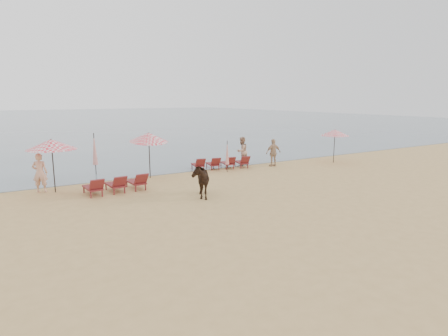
# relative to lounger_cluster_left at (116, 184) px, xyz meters

# --- Properties ---
(ground) EXTENTS (120.00, 120.00, 0.00)m
(ground) POSITION_rel_lounger_cluster_left_xyz_m (4.85, -7.17, -0.43)
(ground) COLOR tan
(ground) RESTS_ON ground
(sea) EXTENTS (160.00, 140.00, 0.06)m
(sea) POSITION_rel_lounger_cluster_left_xyz_m (4.85, 72.83, -0.43)
(sea) COLOR #51606B
(sea) RESTS_ON ground
(lounger_cluster_left) EXTENTS (2.90, 1.82, 0.62)m
(lounger_cluster_left) POSITION_rel_lounger_cluster_left_xyz_m (0.00, 0.00, 0.00)
(lounger_cluster_left) COLOR maroon
(lounger_cluster_left) RESTS_ON ground
(lounger_cluster_right) EXTENTS (3.86, 2.27, 0.57)m
(lounger_cluster_right) POSITION_rel_lounger_cluster_left_xyz_m (7.55, 2.67, -0.03)
(lounger_cluster_right) COLOR maroon
(lounger_cluster_right) RESTS_ON ground
(umbrella_open_left_a) EXTENTS (2.32, 2.32, 2.64)m
(umbrella_open_left_a) POSITION_rel_lounger_cluster_left_xyz_m (-2.57, 1.60, 1.94)
(umbrella_open_left_a) COLOR black
(umbrella_open_left_a) RESTS_ON ground
(umbrella_open_left_b) EXTENTS (2.15, 2.19, 2.74)m
(umbrella_open_left_b) POSITION_rel_lounger_cluster_left_xyz_m (2.60, 2.39, 1.94)
(umbrella_open_left_b) COLOR black
(umbrella_open_left_b) RESTS_ON ground
(umbrella_open_right) EXTENTS (1.95, 1.95, 2.38)m
(umbrella_open_right) POSITION_rel_lounger_cluster_left_xyz_m (15.71, 0.59, 1.72)
(umbrella_open_right) COLOR black
(umbrella_open_right) RESTS_ON ground
(umbrella_closed_left) EXTENTS (0.31, 0.31, 2.53)m
(umbrella_closed_left) POSITION_rel_lounger_cluster_left_xyz_m (0.13, 4.96, 1.13)
(umbrella_closed_left) COLOR black
(umbrella_closed_left) RESTS_ON ground
(umbrella_closed_right) EXTENTS (0.24, 0.24, 1.97)m
(umbrella_closed_right) POSITION_rel_lounger_cluster_left_xyz_m (7.37, 1.60, 0.79)
(umbrella_closed_right) COLOR black
(umbrella_closed_right) RESTS_ON ground
(cow) EXTENTS (1.55, 2.12, 1.63)m
(cow) POSITION_rel_lounger_cluster_left_xyz_m (3.13, -2.82, 0.39)
(cow) COLOR black
(cow) RESTS_ON ground
(beachgoer_left) EXTENTS (0.83, 0.69, 1.94)m
(beachgoer_left) POSITION_rel_lounger_cluster_left_xyz_m (-3.15, 2.01, 0.54)
(beachgoer_left) COLOR tan
(beachgoer_left) RESTS_ON ground
(beachgoer_right_a) EXTENTS (1.14, 1.01, 1.96)m
(beachgoer_right_a) POSITION_rel_lounger_cluster_left_xyz_m (9.48, 3.11, 0.55)
(beachgoer_right_a) COLOR tan
(beachgoer_right_a) RESTS_ON ground
(beachgoer_right_b) EXTENTS (1.15, 0.60, 1.87)m
(beachgoer_right_b) POSITION_rel_lounger_cluster_left_xyz_m (11.06, 1.65, 0.50)
(beachgoer_right_b) COLOR tan
(beachgoer_right_b) RESTS_ON ground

